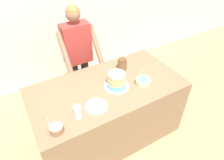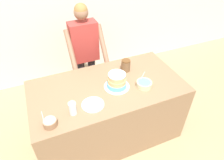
{
  "view_description": "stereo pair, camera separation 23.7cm",
  "coord_description": "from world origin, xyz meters",
  "px_view_note": "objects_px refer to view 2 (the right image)",
  "views": [
    {
      "loc": [
        -0.89,
        -1.16,
        2.49
      ],
      "look_at": [
        0.04,
        0.45,
        1.02
      ],
      "focal_mm": 32.0,
      "sensor_mm": 36.0,
      "label": 1
    },
    {
      "loc": [
        -0.68,
        -1.26,
        2.49
      ],
      "look_at": [
        0.04,
        0.45,
        1.02
      ],
      "focal_mm": 32.0,
      "sensor_mm": 36.0,
      "label": 2
    }
  ],
  "objects_px": {
    "ceramic_plate": "(93,105)",
    "frosting_bowl_blue": "(144,84)",
    "frosting_bowl_pink": "(50,122)",
    "stoneware_jar": "(126,65)",
    "cake": "(117,81)",
    "person_baker": "(85,48)",
    "drinking_glass": "(73,108)"
  },
  "relations": [
    {
      "from": "person_baker",
      "to": "cake",
      "type": "xyz_separation_m",
      "value": [
        0.13,
        -0.92,
        -0.01
      ]
    },
    {
      "from": "ceramic_plate",
      "to": "stoneware_jar",
      "type": "relative_size",
      "value": 1.54
    },
    {
      "from": "frosting_bowl_blue",
      "to": "frosting_bowl_pink",
      "type": "relative_size",
      "value": 1.07
    },
    {
      "from": "frosting_bowl_pink",
      "to": "stoneware_jar",
      "type": "distance_m",
      "value": 1.23
    },
    {
      "from": "ceramic_plate",
      "to": "stoneware_jar",
      "type": "distance_m",
      "value": 0.77
    },
    {
      "from": "cake",
      "to": "stoneware_jar",
      "type": "relative_size",
      "value": 1.91
    },
    {
      "from": "frosting_bowl_pink",
      "to": "stoneware_jar",
      "type": "height_order",
      "value": "frosting_bowl_pink"
    },
    {
      "from": "person_baker",
      "to": "drinking_glass",
      "type": "relative_size",
      "value": 11.11
    },
    {
      "from": "frosting_bowl_pink",
      "to": "ceramic_plate",
      "type": "xyz_separation_m",
      "value": [
        0.48,
        0.1,
        -0.03
      ]
    },
    {
      "from": "stoneware_jar",
      "to": "cake",
      "type": "bearing_deg",
      "value": -132.98
    },
    {
      "from": "person_baker",
      "to": "ceramic_plate",
      "type": "height_order",
      "value": "person_baker"
    },
    {
      "from": "drinking_glass",
      "to": "person_baker",
      "type": "bearing_deg",
      "value": 67.53
    },
    {
      "from": "person_baker",
      "to": "cake",
      "type": "bearing_deg",
      "value": -82.02
    },
    {
      "from": "frosting_bowl_blue",
      "to": "ceramic_plate",
      "type": "relative_size",
      "value": 0.76
    },
    {
      "from": "frosting_bowl_blue",
      "to": "drinking_glass",
      "type": "relative_size",
      "value": 1.27
    },
    {
      "from": "cake",
      "to": "stoneware_jar",
      "type": "xyz_separation_m",
      "value": [
        0.25,
        0.27,
        -0.01
      ]
    },
    {
      "from": "cake",
      "to": "frosting_bowl_pink",
      "type": "distance_m",
      "value": 0.89
    },
    {
      "from": "stoneware_jar",
      "to": "frosting_bowl_blue",
      "type": "bearing_deg",
      "value": -80.92
    },
    {
      "from": "cake",
      "to": "frosting_bowl_blue",
      "type": "distance_m",
      "value": 0.34
    },
    {
      "from": "cake",
      "to": "stoneware_jar",
      "type": "height_order",
      "value": "cake"
    },
    {
      "from": "drinking_glass",
      "to": "ceramic_plate",
      "type": "xyz_separation_m",
      "value": [
        0.23,
        0.04,
        -0.07
      ]
    },
    {
      "from": "frosting_bowl_blue",
      "to": "frosting_bowl_pink",
      "type": "distance_m",
      "value": 1.17
    },
    {
      "from": "person_baker",
      "to": "stoneware_jar",
      "type": "relative_size",
      "value": 10.15
    },
    {
      "from": "ceramic_plate",
      "to": "frosting_bowl_blue",
      "type": "bearing_deg",
      "value": 5.33
    },
    {
      "from": "cake",
      "to": "drinking_glass",
      "type": "xyz_separation_m",
      "value": [
        -0.6,
        -0.22,
        -0.01
      ]
    },
    {
      "from": "frosting_bowl_pink",
      "to": "ceramic_plate",
      "type": "height_order",
      "value": "frosting_bowl_pink"
    },
    {
      "from": "frosting_bowl_blue",
      "to": "drinking_glass",
      "type": "bearing_deg",
      "value": -173.7
    },
    {
      "from": "frosting_bowl_pink",
      "to": "ceramic_plate",
      "type": "distance_m",
      "value": 0.49
    },
    {
      "from": "cake",
      "to": "frosting_bowl_blue",
      "type": "xyz_separation_m",
      "value": [
        0.31,
        -0.12,
        -0.05
      ]
    },
    {
      "from": "cake",
      "to": "drinking_glass",
      "type": "distance_m",
      "value": 0.64
    },
    {
      "from": "cake",
      "to": "frosting_bowl_pink",
      "type": "xyz_separation_m",
      "value": [
        -0.85,
        -0.29,
        -0.05
      ]
    },
    {
      "from": "person_baker",
      "to": "stoneware_jar",
      "type": "height_order",
      "value": "person_baker"
    }
  ]
}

